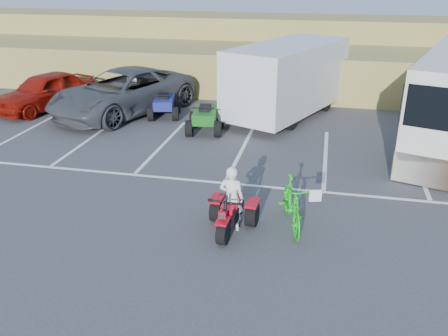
% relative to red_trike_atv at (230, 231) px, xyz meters
% --- Properties ---
extents(ground, '(100.00, 100.00, 0.00)m').
position_rel_red_trike_atv_xyz_m(ground, '(-0.65, 0.13, 0.00)').
color(ground, '#3C3C3F').
rests_on(ground, ground).
extents(parking_stripes, '(28.00, 5.16, 0.01)m').
position_rel_red_trike_atv_xyz_m(parking_stripes, '(0.21, 4.20, 0.00)').
color(parking_stripes, white).
rests_on(parking_stripes, ground).
extents(grass_embankment, '(40.00, 8.50, 3.10)m').
position_rel_red_trike_atv_xyz_m(grass_embankment, '(-0.65, 15.62, 1.42)').
color(grass_embankment, olive).
rests_on(grass_embankment, ground).
extents(red_trike_atv, '(1.22, 1.57, 0.97)m').
position_rel_red_trike_atv_xyz_m(red_trike_atv, '(0.00, 0.00, 0.00)').
color(red_trike_atv, '#B50A16').
rests_on(red_trike_atv, ground).
extents(rider, '(0.59, 0.40, 1.54)m').
position_rel_red_trike_atv_xyz_m(rider, '(0.01, 0.15, 0.77)').
color(rider, white).
rests_on(rider, ground).
extents(green_dirt_bike, '(1.03, 2.02, 1.17)m').
position_rel_red_trike_atv_xyz_m(green_dirt_bike, '(1.34, 0.51, 0.58)').
color(green_dirt_bike, '#14BF19').
rests_on(green_dirt_bike, ground).
extents(grey_pickup, '(5.26, 7.00, 1.77)m').
position_rel_red_trike_atv_xyz_m(grey_pickup, '(-6.14, 8.37, 0.88)').
color(grey_pickup, '#404247').
rests_on(grey_pickup, ground).
extents(red_car, '(3.27, 4.82, 1.52)m').
position_rel_red_trike_atv_xyz_m(red_car, '(-9.59, 8.30, 0.76)').
color(red_car, maroon).
rests_on(red_car, ground).
extents(cargo_trailer, '(4.63, 6.56, 2.84)m').
position_rel_red_trike_atv_xyz_m(cargo_trailer, '(0.38, 9.45, 1.54)').
color(cargo_trailer, silver).
rests_on(cargo_trailer, ground).
extents(quad_atv_blue, '(1.52, 1.82, 1.04)m').
position_rel_red_trike_atv_xyz_m(quad_atv_blue, '(-4.35, 8.24, 0.00)').
color(quad_atv_blue, navy).
rests_on(quad_atv_blue, ground).
extents(quad_atv_green, '(1.48, 1.84, 1.10)m').
position_rel_red_trike_atv_xyz_m(quad_atv_green, '(-2.30, 6.77, 0.00)').
color(quad_atv_green, '#155E16').
rests_on(quad_atv_green, ground).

